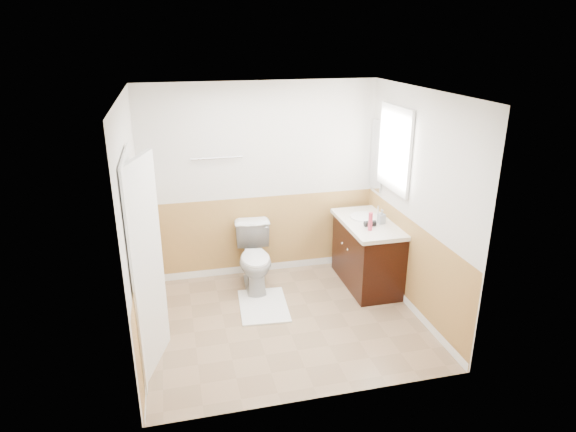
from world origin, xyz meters
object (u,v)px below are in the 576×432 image
object	(u,v)px
lotion_bottle	(370,221)
soap_dispenser	(382,217)
toilet	(255,258)
bath_mat	(263,306)
vanity_cabinet	(367,255)

from	to	relation	value
lotion_bottle	soap_dispenser	bearing A→B (deg)	38.87
toilet	bath_mat	xyz separation A→B (m)	(0.00, -0.51, -0.39)
vanity_cabinet	bath_mat	bearing A→B (deg)	-169.51
toilet	lotion_bottle	size ratio (longest dim) A/B	3.63
toilet	vanity_cabinet	world-z (taller)	vanity_cabinet
bath_mat	lotion_bottle	world-z (taller)	lotion_bottle
vanity_cabinet	lotion_bottle	xyz separation A→B (m)	(-0.10, -0.27, 0.56)
bath_mat	soap_dispenser	bearing A→B (deg)	6.37
toilet	bath_mat	distance (m)	0.64
toilet	soap_dispenser	bearing A→B (deg)	-8.12
bath_mat	lotion_bottle	size ratio (longest dim) A/B	3.64
toilet	vanity_cabinet	size ratio (longest dim) A/B	0.73
bath_mat	vanity_cabinet	bearing A→B (deg)	10.49
bath_mat	soap_dispenser	size ratio (longest dim) A/B	4.52
vanity_cabinet	lotion_bottle	distance (m)	0.63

